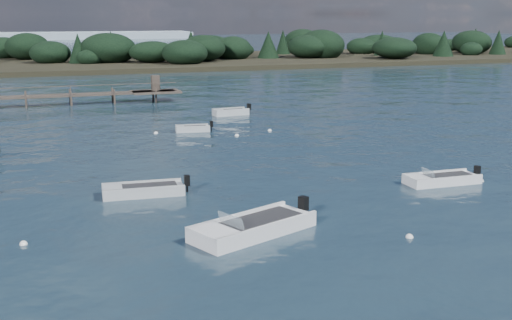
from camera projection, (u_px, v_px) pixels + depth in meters
name	position (u px, v px, depth m)	size (l,w,h in m)	color
ground	(105.00, 90.00, 77.46)	(400.00, 400.00, 0.00)	#142530
dinghy_mid_white_b	(442.00, 181.00, 34.86)	(4.42, 1.63, 1.09)	silver
dinghy_mid_grey	(143.00, 192.00, 32.65)	(4.48, 1.85, 1.12)	#B2B7B9
dinghy_mid_white_a	(253.00, 230.00, 26.84)	(5.94, 4.04, 1.39)	silver
tender_far_grey_b	(231.00, 113.00, 58.33)	(3.61, 1.53, 1.22)	#B2B7B9
tender_far_white	(193.00, 130.00, 50.26)	(2.98, 1.33, 1.00)	#B2B7B9
buoy_b	(409.00, 237.00, 26.44)	(0.32, 0.32, 0.32)	white
buoy_c	(24.00, 245.00, 25.63)	(0.32, 0.32, 0.32)	white
buoy_d	(481.00, 181.00, 35.28)	(0.32, 0.32, 0.32)	white
buoy_e	(156.00, 133.00, 49.43)	(0.32, 0.32, 0.32)	white
buoy_extra_a	(270.00, 131.00, 50.55)	(0.32, 0.32, 0.32)	white
buoy_extra_b	(237.00, 136.00, 48.48)	(0.32, 0.32, 0.32)	white
far_headland	(215.00, 52.00, 121.87)	(190.00, 40.00, 5.80)	black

